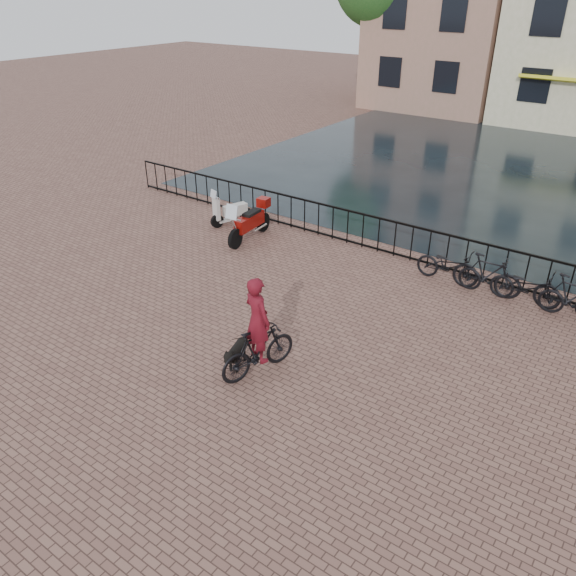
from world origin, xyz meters
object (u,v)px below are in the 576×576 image
Objects in this scene: cyclist at (258,333)px; motorcycle at (249,218)px; dog at (237,353)px; scooter at (231,205)px.

cyclist is 6.44m from motorcycle.
dog is at bearing -58.27° from motorcycle.
motorcycle is (-3.74, 4.95, 0.39)m from dog.
scooter is (-4.97, 5.57, 0.33)m from dog.
motorcycle is at bearing 110.23° from dog.
motorcycle is 1.41× the size of scooter.
motorcycle is (-4.21, 4.87, -0.24)m from cyclist.
motorcycle is 1.39m from scooter.
cyclist is 1.75× the size of scooter.
dog is 6.21m from motorcycle.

